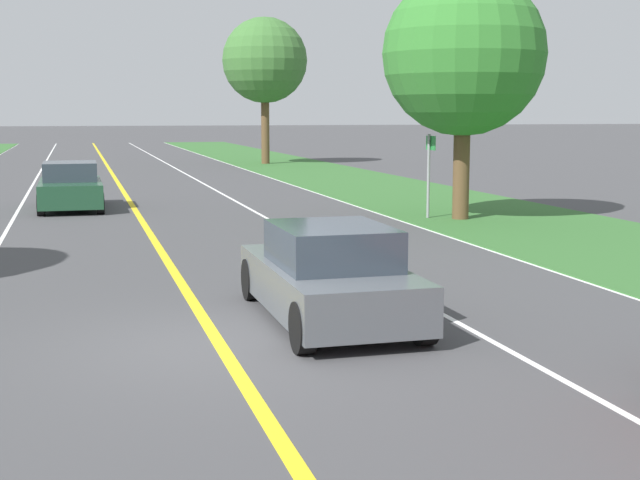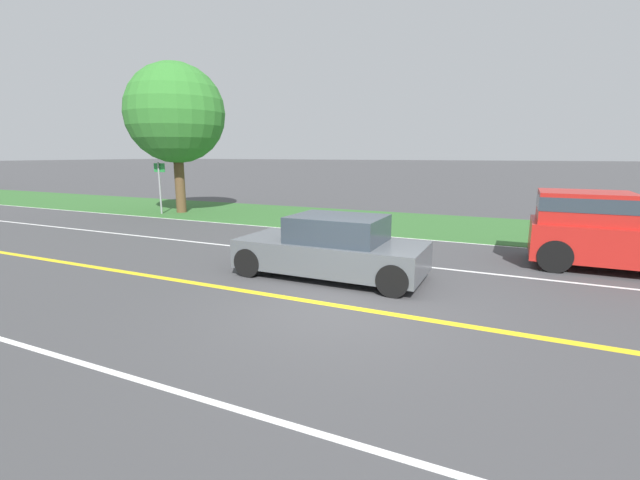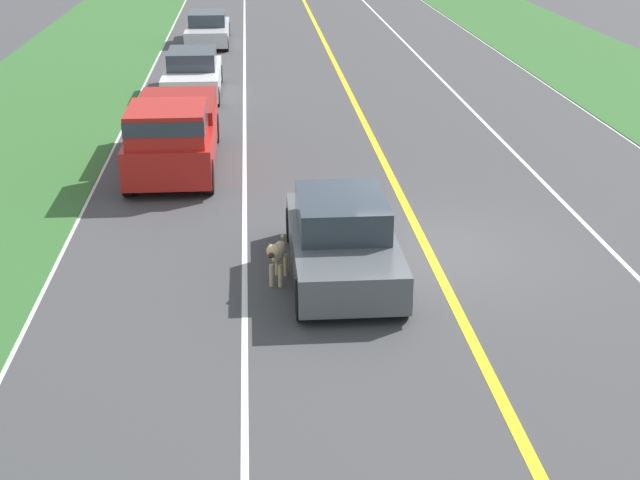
# 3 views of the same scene
# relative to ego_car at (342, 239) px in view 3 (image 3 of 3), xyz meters

# --- Properties ---
(ground_plane) EXTENTS (400.00, 400.00, 0.00)m
(ground_plane) POSITION_rel_ego_car_xyz_m (-1.75, -0.93, -0.65)
(ground_plane) COLOR #424244
(centre_divider_line) EXTENTS (0.18, 160.00, 0.01)m
(centre_divider_line) POSITION_rel_ego_car_xyz_m (-1.75, -0.93, -0.65)
(centre_divider_line) COLOR yellow
(centre_divider_line) RESTS_ON ground
(lane_edge_line_right) EXTENTS (0.14, 160.00, 0.01)m
(lane_edge_line_right) POSITION_rel_ego_car_xyz_m (5.25, -0.93, -0.65)
(lane_edge_line_right) COLOR white
(lane_edge_line_right) RESTS_ON ground
(lane_dash_same_dir) EXTENTS (0.10, 160.00, 0.01)m
(lane_dash_same_dir) POSITION_rel_ego_car_xyz_m (1.75, -0.93, -0.65)
(lane_dash_same_dir) COLOR white
(lane_dash_same_dir) RESTS_ON ground
(lane_dash_oncoming) EXTENTS (0.10, 160.00, 0.01)m
(lane_dash_oncoming) POSITION_rel_ego_car_xyz_m (-5.25, -0.93, -0.65)
(lane_dash_oncoming) COLOR white
(lane_dash_oncoming) RESTS_ON ground
(ego_car) EXTENTS (1.84, 4.24, 1.41)m
(ego_car) POSITION_rel_ego_car_xyz_m (0.00, 0.00, 0.00)
(ego_car) COLOR #51565B
(ego_car) RESTS_ON ground
(dog) EXTENTS (0.43, 1.21, 0.89)m
(dog) POSITION_rel_ego_car_xyz_m (1.17, 0.33, -0.10)
(dog) COLOR #D1B784
(dog) RESTS_ON ground
(pickup_truck) EXTENTS (2.02, 5.38, 1.87)m
(pickup_truck) POSITION_rel_ego_car_xyz_m (3.44, -6.53, 0.29)
(pickup_truck) COLOR red
(pickup_truck) RESTS_ON ground
(car_trailing_near) EXTENTS (1.83, 4.39, 1.43)m
(car_trailing_near) POSITION_rel_ego_car_xyz_m (3.43, -14.90, 0.00)
(car_trailing_near) COLOR white
(car_trailing_near) RESTS_ON ground
(car_trailing_mid) EXTENTS (1.83, 4.79, 1.33)m
(car_trailing_mid) POSITION_rel_ego_car_xyz_m (3.32, -24.84, -0.03)
(car_trailing_mid) COLOR silver
(car_trailing_mid) RESTS_ON ground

